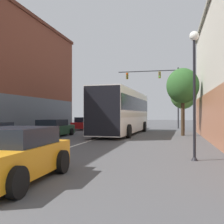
# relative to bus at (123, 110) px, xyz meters

# --- Properties ---
(lane_center_line) EXTENTS (0.14, 47.35, 0.01)m
(lane_center_line) POSITION_rel_bus_xyz_m (-0.98, -3.28, -2.05)
(lane_center_line) COLOR silver
(lane_center_line) RESTS_ON ground_plane
(bus) EXTENTS (3.28, 12.08, 3.68)m
(bus) POSITION_rel_bus_xyz_m (0.00, 0.00, 0.00)
(bus) COLOR silver
(bus) RESTS_ON ground_plane
(hatchback_foreground) EXTENTS (2.08, 3.85, 1.37)m
(hatchback_foreground) POSITION_rel_bus_xyz_m (0.26, -16.49, -1.39)
(hatchback_foreground) COLOR orange
(hatchback_foreground) RESTS_ON ground_plane
(parked_car_left_near) EXTENTS (2.10, 4.44, 1.31)m
(parked_car_left_near) POSITION_rel_bus_xyz_m (-4.85, -3.58, -1.43)
(parked_car_left_near) COLOR #285633
(parked_car_left_near) RESTS_ON ground_plane
(parked_car_left_far) EXTENTS (2.49, 4.15, 1.38)m
(parked_car_left_far) POSITION_rel_bus_xyz_m (-5.27, 5.53, -1.40)
(parked_car_left_far) COLOR red
(parked_car_left_far) RESTS_ON ground_plane
(traffic_signal_gantry) EXTENTS (7.51, 0.36, 7.42)m
(traffic_signal_gantry) POSITION_rel_bus_xyz_m (2.83, 10.39, 3.24)
(traffic_signal_gantry) COLOR #333338
(traffic_signal_gantry) RESTS_ON ground_plane
(street_lamp) EXTENTS (0.35, 0.35, 4.82)m
(street_lamp) POSITION_rel_bus_xyz_m (5.06, -12.27, 0.95)
(street_lamp) COLOR black
(street_lamp) RESTS_ON ground_plane
(street_tree_near) EXTENTS (2.58, 2.33, 5.44)m
(street_tree_near) POSITION_rel_bus_xyz_m (5.03, -0.68, 1.93)
(street_tree_near) COLOR #3D2D1E
(street_tree_near) RESTS_ON ground_plane
(street_tree_far) EXTENTS (2.67, 2.40, 5.21)m
(street_tree_far) POSITION_rel_bus_xyz_m (5.30, 5.38, 1.66)
(street_tree_far) COLOR brown
(street_tree_far) RESTS_ON ground_plane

